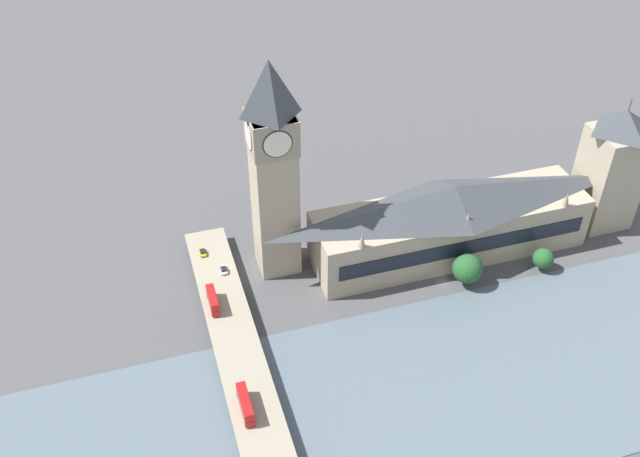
{
  "coord_description": "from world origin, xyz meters",
  "views": [
    {
      "loc": [
        -147.58,
        86.5,
        155.65
      ],
      "look_at": [
        18.22,
        35.32,
        16.59
      ],
      "focal_mm": 40.0,
      "sensor_mm": 36.0,
      "label": 1
    }
  ],
  "objects_px": {
    "road_bridge": "(260,427)",
    "car_southbound_lead": "(203,252)",
    "car_northbound_lead": "(224,270)",
    "double_decker_bus_rear": "(213,300)",
    "clock_tower": "(273,166)",
    "victoria_tower": "(611,168)",
    "double_decker_bus_mid": "(245,404)",
    "parliament_hall": "(451,220)"
  },
  "relations": [
    {
      "from": "road_bridge",
      "to": "car_northbound_lead",
      "type": "bearing_deg",
      "value": -2.36
    },
    {
      "from": "clock_tower",
      "to": "double_decker_bus_mid",
      "type": "xyz_separation_m",
      "value": [
        -57.64,
        23.27,
        -31.48
      ]
    },
    {
      "from": "clock_tower",
      "to": "parliament_hall",
      "type": "bearing_deg",
      "value": -100.16
    },
    {
      "from": "double_decker_bus_mid",
      "to": "double_decker_bus_rear",
      "type": "relative_size",
      "value": 1.14
    },
    {
      "from": "clock_tower",
      "to": "car_southbound_lead",
      "type": "relative_size",
      "value": 17.12
    },
    {
      "from": "parliament_hall",
      "to": "road_bridge",
      "type": "relative_size",
      "value": 0.56
    },
    {
      "from": "road_bridge",
      "to": "double_decker_bus_mid",
      "type": "distance_m",
      "value": 6.84
    },
    {
      "from": "parliament_hall",
      "to": "road_bridge",
      "type": "bearing_deg",
      "value": 124.59
    },
    {
      "from": "road_bridge",
      "to": "car_southbound_lead",
      "type": "height_order",
      "value": "car_southbound_lead"
    },
    {
      "from": "road_bridge",
      "to": "parliament_hall",
      "type": "bearing_deg",
      "value": -55.41
    },
    {
      "from": "double_decker_bus_rear",
      "to": "victoria_tower",
      "type": "bearing_deg",
      "value": -86.76
    },
    {
      "from": "car_southbound_lead",
      "to": "victoria_tower",
      "type": "bearing_deg",
      "value": -97.01
    },
    {
      "from": "parliament_hall",
      "to": "road_bridge",
      "type": "height_order",
      "value": "parliament_hall"
    },
    {
      "from": "car_northbound_lead",
      "to": "clock_tower",
      "type": "bearing_deg",
      "value": -79.14
    },
    {
      "from": "car_southbound_lead",
      "to": "double_decker_bus_mid",
      "type": "bearing_deg",
      "value": -179.99
    },
    {
      "from": "clock_tower",
      "to": "road_bridge",
      "type": "bearing_deg",
      "value": 161.65
    },
    {
      "from": "road_bridge",
      "to": "double_decker_bus_mid",
      "type": "height_order",
      "value": "double_decker_bus_mid"
    },
    {
      "from": "double_decker_bus_mid",
      "to": "clock_tower",
      "type": "bearing_deg",
      "value": -21.98
    },
    {
      "from": "car_northbound_lead",
      "to": "car_southbound_lead",
      "type": "xyz_separation_m",
      "value": [
        10.45,
        4.84,
        0.0
      ]
    },
    {
      "from": "double_decker_bus_mid",
      "to": "car_northbound_lead",
      "type": "height_order",
      "value": "double_decker_bus_mid"
    },
    {
      "from": "clock_tower",
      "to": "car_southbound_lead",
      "type": "xyz_separation_m",
      "value": [
        6.91,
        23.28,
        -33.42
      ]
    },
    {
      "from": "clock_tower",
      "to": "car_northbound_lead",
      "type": "relative_size",
      "value": 17.13
    },
    {
      "from": "clock_tower",
      "to": "car_northbound_lead",
      "type": "xyz_separation_m",
      "value": [
        -3.54,
        18.45,
        -33.42
      ]
    },
    {
      "from": "road_bridge",
      "to": "car_southbound_lead",
      "type": "bearing_deg",
      "value": 1.95
    },
    {
      "from": "victoria_tower",
      "to": "car_southbound_lead",
      "type": "bearing_deg",
      "value": 82.99
    },
    {
      "from": "double_decker_bus_mid",
      "to": "double_decker_bus_rear",
      "type": "xyz_separation_m",
      "value": [
        39.85,
        1.05,
        -0.04
      ]
    },
    {
      "from": "parliament_hall",
      "to": "victoria_tower",
      "type": "distance_m",
      "value": 58.66
    },
    {
      "from": "parliament_hall",
      "to": "car_northbound_lead",
      "type": "xyz_separation_m",
      "value": [
        6.48,
        74.36,
        -7.68
      ]
    },
    {
      "from": "car_northbound_lead",
      "to": "double_decker_bus_rear",
      "type": "bearing_deg",
      "value": 157.6
    },
    {
      "from": "road_bridge",
      "to": "car_northbound_lead",
      "type": "height_order",
      "value": "car_northbound_lead"
    },
    {
      "from": "double_decker_bus_rear",
      "to": "car_southbound_lead",
      "type": "relative_size",
      "value": 2.38
    },
    {
      "from": "double_decker_bus_mid",
      "to": "car_northbound_lead",
      "type": "distance_m",
      "value": 54.35
    },
    {
      "from": "double_decker_bus_rear",
      "to": "car_northbound_lead",
      "type": "xyz_separation_m",
      "value": [
        14.25,
        -5.87,
        -1.9
      ]
    },
    {
      "from": "double_decker_bus_mid",
      "to": "double_decker_bus_rear",
      "type": "bearing_deg",
      "value": 1.51
    },
    {
      "from": "parliament_hall",
      "to": "car_northbound_lead",
      "type": "distance_m",
      "value": 75.04
    },
    {
      "from": "car_southbound_lead",
      "to": "clock_tower",
      "type": "bearing_deg",
      "value": -106.53
    },
    {
      "from": "parliament_hall",
      "to": "road_bridge",
      "type": "distance_m",
      "value": 93.77
    },
    {
      "from": "clock_tower",
      "to": "road_bridge",
      "type": "xyz_separation_m",
      "value": [
        -63.0,
        20.9,
        -35.01
      ]
    },
    {
      "from": "double_decker_bus_rear",
      "to": "car_southbound_lead",
      "type": "xyz_separation_m",
      "value": [
        24.7,
        -1.04,
        -1.9
      ]
    },
    {
      "from": "clock_tower",
      "to": "double_decker_bus_rear",
      "type": "height_order",
      "value": "clock_tower"
    },
    {
      "from": "victoria_tower",
      "to": "road_bridge",
      "type": "distance_m",
      "value": 145.99
    },
    {
      "from": "victoria_tower",
      "to": "road_bridge",
      "type": "relative_size",
      "value": 0.29
    }
  ]
}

